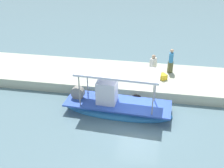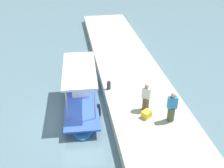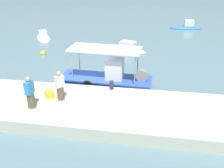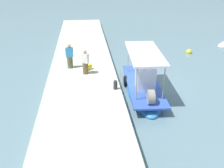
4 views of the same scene
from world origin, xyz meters
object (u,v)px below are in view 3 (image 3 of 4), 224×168
at_px(fisherman_by_crate, 30,94).
at_px(moored_boat_near, 44,38).
at_px(cargo_crate, 50,94).
at_px(moored_boat_mid, 124,49).
at_px(marker_buoy, 43,53).
at_px(fisherman_near_bollard, 60,87).
at_px(moored_boat_far, 186,27).
at_px(mooring_bollard, 112,85).
at_px(main_fishing_boat, 107,80).

xyz_separation_m(fisherman_by_crate, moored_boat_near, (-6.37, 15.68, -1.32)).
xyz_separation_m(fisherman_by_crate, cargo_crate, (0.48, 1.19, -0.60)).
bearing_deg(moored_boat_mid, cargo_crate, -103.71).
xyz_separation_m(marker_buoy, moored_boat_mid, (7.36, 2.44, 0.04)).
bearing_deg(fisherman_near_bollard, moored_boat_far, 67.90).
xyz_separation_m(fisherman_near_bollard, moored_boat_near, (-7.56, 14.63, -1.29)).
bearing_deg(moored_boat_near, marker_buoy, -66.76).
relative_size(cargo_crate, marker_buoy, 0.96).
xyz_separation_m(fisherman_by_crate, moored_boat_mid, (3.30, 12.74, -1.30)).
xyz_separation_m(fisherman_by_crate, mooring_bollard, (3.71, 2.74, -0.52)).
height_order(fisherman_near_bollard, moored_boat_near, fisherman_near_bollard).
height_order(main_fishing_boat, fisherman_by_crate, main_fishing_boat).
distance_m(main_fishing_boat, fisherman_near_bollard, 4.10).
relative_size(cargo_crate, moored_boat_far, 0.12).
relative_size(main_fishing_boat, moored_boat_far, 1.54).
bearing_deg(cargo_crate, marker_buoy, 116.48).
height_order(fisherman_by_crate, marker_buoy, fisherman_by_crate).
distance_m(fisherman_near_bollard, moored_boat_near, 16.52).
relative_size(mooring_bollard, marker_buoy, 0.99).
bearing_deg(cargo_crate, moored_boat_far, 66.28).
distance_m(fisherman_near_bollard, cargo_crate, 0.91).
bearing_deg(marker_buoy, main_fishing_boat, -38.83).
bearing_deg(moored_boat_near, fisherman_near_bollard, -62.69).
xyz_separation_m(main_fishing_boat, cargo_crate, (-2.62, -3.35, 0.41)).
bearing_deg(cargo_crate, moored_boat_mid, 76.29).
bearing_deg(moored_boat_near, cargo_crate, -64.71).
distance_m(fisherman_by_crate, cargo_crate, 1.41).
height_order(fisherman_by_crate, moored_boat_mid, fisherman_by_crate).
relative_size(fisherman_near_bollard, fisherman_by_crate, 0.96).
height_order(main_fishing_boat, mooring_bollard, main_fishing_boat).
height_order(fisherman_by_crate, mooring_bollard, fisherman_by_crate).
xyz_separation_m(fisherman_by_crate, moored_boat_far, (10.49, 23.97, -1.24)).
bearing_deg(moored_boat_far, marker_buoy, -136.79).
relative_size(fisherman_near_bollard, moored_boat_mid, 0.32).
relative_size(fisherman_near_bollard, moored_boat_near, 0.37).
height_order(cargo_crate, moored_boat_far, moored_boat_far).
xyz_separation_m(moored_boat_near, moored_boat_far, (16.86, 8.29, 0.07)).
relative_size(fisherman_by_crate, cargo_crate, 3.40).
bearing_deg(fisherman_near_bollard, main_fishing_boat, 61.19).
height_order(marker_buoy, moored_boat_far, moored_boat_far).
height_order(fisherman_by_crate, moored_boat_near, fisherman_by_crate).
height_order(moored_boat_near, moored_boat_mid, moored_boat_mid).
height_order(mooring_bollard, moored_boat_near, mooring_bollard).
xyz_separation_m(mooring_bollard, moored_boat_mid, (-0.41, 10.00, -0.78)).
bearing_deg(moored_boat_far, moored_boat_mid, -122.64).
bearing_deg(mooring_bollard, moored_boat_mid, 92.37).
xyz_separation_m(mooring_bollard, moored_boat_far, (6.78, 21.23, -0.73)).
distance_m(mooring_bollard, moored_boat_near, 16.43).
relative_size(marker_buoy, moored_boat_far, 0.13).
bearing_deg(main_fishing_boat, fisherman_by_crate, -124.36).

